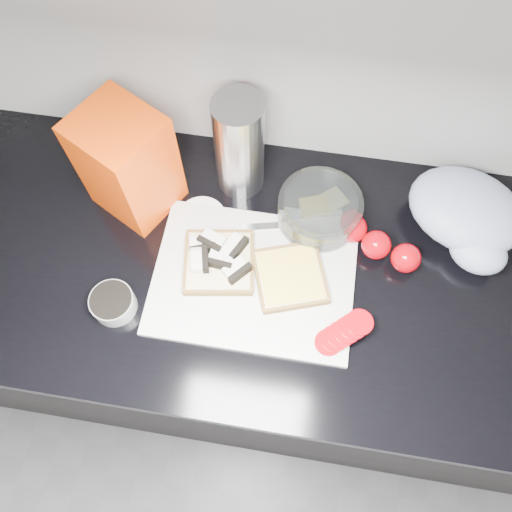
{
  "coord_description": "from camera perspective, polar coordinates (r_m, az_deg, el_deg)",
  "views": [
    {
      "loc": [
        0.02,
        0.79,
        1.83
      ],
      "look_at": [
        -0.05,
        1.19,
        0.95
      ],
      "focal_mm": 35.0,
      "sensor_mm": 36.0,
      "label": 1
    }
  ],
  "objects": [
    {
      "name": "grocery_bag",
      "position": [
        1.1,
        23.04,
        4.26
      ],
      "size": [
        0.29,
        0.28,
        0.1
      ],
      "rotation": [
        0.0,
        0.0,
        -0.38
      ],
      "color": "#A3ADC9",
      "rests_on": "countertop"
    },
    {
      "name": "countertop",
      "position": [
        1.04,
        2.72,
        -1.63
      ],
      "size": [
        3.5,
        0.64,
        0.04
      ],
      "primitive_type": "cube",
      "color": "black",
      "rests_on": "base_cabinet"
    },
    {
      "name": "bread_right",
      "position": [
        0.99,
        3.91,
        -2.38
      ],
      "size": [
        0.17,
        0.17,
        0.02
      ],
      "rotation": [
        0.0,
        0.0,
        0.33
      ],
      "color": "#F9E8AF",
      "rests_on": "cutting_board"
    },
    {
      "name": "steel_canister",
      "position": [
        1.02,
        -1.92,
        12.41
      ],
      "size": [
        0.1,
        0.1,
        0.24
      ],
      "primitive_type": "cylinder",
      "color": "#A2A1A6",
      "rests_on": "countertop"
    },
    {
      "name": "tub_lid",
      "position": [
        1.07,
        -6.25,
        4.34
      ],
      "size": [
        0.13,
        0.13,
        0.01
      ],
      "primitive_type": "cylinder",
      "rotation": [
        0.0,
        0.0,
        -0.33
      ],
      "color": "white",
      "rests_on": "countertop"
    },
    {
      "name": "cutting_board",
      "position": [
        1.0,
        -0.27,
        -2.6
      ],
      "size": [
        0.4,
        0.3,
        0.01
      ],
      "primitive_type": "cube",
      "color": "silver",
      "rests_on": "countertop"
    },
    {
      "name": "base_cabinet",
      "position": [
        1.46,
        1.95,
        -8.61
      ],
      "size": [
        3.5,
        0.6,
        0.86
      ],
      "primitive_type": "cube",
      "color": "black",
      "rests_on": "ground"
    },
    {
      "name": "bread_bag",
      "position": [
        1.03,
        -14.42,
        10.14
      ],
      "size": [
        0.2,
        0.2,
        0.24
      ],
      "primitive_type": "cube",
      "rotation": [
        0.0,
        0.0,
        -0.5
      ],
      "color": "#FC2704",
      "rests_on": "countertop"
    },
    {
      "name": "tomato_slices",
      "position": [
        0.96,
        10.0,
        -8.6
      ],
      "size": [
        0.12,
        0.11,
        0.03
      ],
      "rotation": [
        0.0,
        0.0,
        0.22
      ],
      "color": "#B2040C",
      "rests_on": "cutting_board"
    },
    {
      "name": "whole_tomatoes",
      "position": [
        1.04,
        13.76,
        1.38
      ],
      "size": [
        0.17,
        0.11,
        0.06
      ],
      "rotation": [
        0.0,
        0.0,
        -0.0
      ],
      "color": "#B2040C",
      "rests_on": "countertop"
    },
    {
      "name": "glass_bowl",
      "position": [
        1.05,
        7.21,
        5.15
      ],
      "size": [
        0.17,
        0.17,
        0.07
      ],
      "rotation": [
        0.0,
        0.0,
        0.34
      ],
      "color": "silver",
      "rests_on": "countertop"
    },
    {
      "name": "seed_tub",
      "position": [
        1.0,
        -16.03,
        -5.16
      ],
      "size": [
        0.08,
        0.08,
        0.04
      ],
      "color": "#939797",
      "rests_on": "countertop"
    },
    {
      "name": "knife",
      "position": [
        1.05,
        5.5,
        3.74
      ],
      "size": [
        0.2,
        0.06,
        0.01
      ],
      "rotation": [
        0.0,
        0.0,
        0.23
      ],
      "color": "silver",
      "rests_on": "cutting_board"
    },
    {
      "name": "bread_left",
      "position": [
        1.0,
        -4.29,
        -0.46
      ],
      "size": [
        0.16,
        0.16,
        0.04
      ],
      "rotation": [
        0.0,
        0.0,
        0.16
      ],
      "color": "#F9E8AF",
      "rests_on": "cutting_board"
    }
  ]
}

